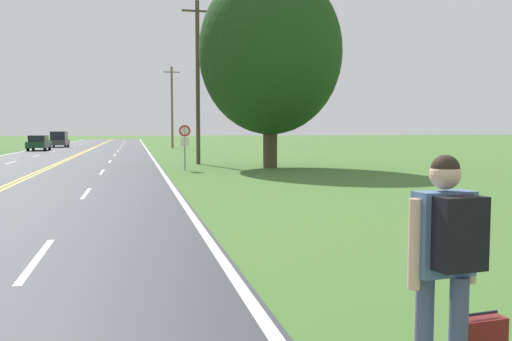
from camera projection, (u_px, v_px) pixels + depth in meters
hitchhiker_person at (447, 247)px, 4.18m from camera, size 0.62×0.44×1.83m
traffic_sign at (185, 136)px, 27.00m from camera, size 0.60×0.10×2.28m
utility_pole_midground at (198, 80)px, 31.79m from camera, size 1.80×0.24×9.54m
utility_pole_far at (172, 106)px, 60.23m from camera, size 1.80×0.24×9.03m
tree_mid_treeline at (270, 52)px, 28.47m from camera, size 7.54×7.54×10.45m
car_dark_green_sedan_approaching at (39, 143)px, 53.02m from camera, size 1.82×4.21×1.50m
car_dark_grey_van_mid_near at (59, 139)px, 63.83m from camera, size 1.87×4.36×1.85m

